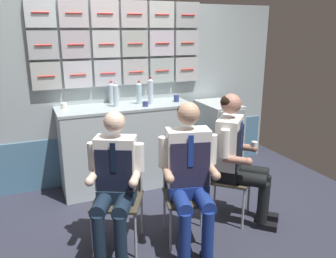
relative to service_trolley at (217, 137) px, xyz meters
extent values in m
cube|color=#2B2D3B|center=(-1.14, -0.97, -0.53)|extent=(4.80, 4.80, 0.04)
cube|color=#A4B3B6|center=(-1.14, 0.41, 0.57)|extent=(4.20, 0.06, 2.15)
cube|color=teal|center=(-1.14, 0.37, -0.20)|extent=(4.12, 0.01, 0.61)
cube|color=#B5BBB7|center=(-2.00, 0.35, 0.84)|extent=(0.31, 0.06, 0.30)
cylinder|color=red|center=(-2.00, 0.31, 0.84)|extent=(0.18, 0.01, 0.01)
cube|color=silver|center=(-1.66, 0.35, 0.84)|extent=(0.31, 0.06, 0.30)
cylinder|color=red|center=(-1.66, 0.31, 0.84)|extent=(0.18, 0.01, 0.01)
cube|color=silver|center=(-1.32, 0.35, 0.84)|extent=(0.31, 0.06, 0.30)
cylinder|color=red|center=(-1.32, 0.31, 0.84)|extent=(0.18, 0.01, 0.01)
cube|color=#B9B7BA|center=(-0.98, 0.35, 0.84)|extent=(0.31, 0.06, 0.30)
cylinder|color=red|center=(-0.98, 0.31, 0.84)|extent=(0.18, 0.01, 0.01)
cube|color=#A7B5B4|center=(-0.64, 0.35, 0.84)|extent=(0.31, 0.06, 0.30)
cylinder|color=red|center=(-0.64, 0.31, 0.84)|extent=(0.18, 0.01, 0.01)
cube|color=#BABBBC|center=(-0.29, 0.35, 0.84)|extent=(0.31, 0.06, 0.30)
cylinder|color=red|center=(-0.29, 0.31, 0.84)|extent=(0.18, 0.01, 0.01)
cube|color=#AFB4BA|center=(-2.00, 0.35, 1.17)|extent=(0.31, 0.06, 0.30)
cylinder|color=red|center=(-2.00, 0.31, 1.17)|extent=(0.18, 0.01, 0.01)
cube|color=#BBB3BC|center=(-1.66, 0.35, 1.17)|extent=(0.31, 0.06, 0.30)
cylinder|color=red|center=(-1.66, 0.31, 1.17)|extent=(0.18, 0.01, 0.01)
cube|color=silver|center=(-1.32, 0.35, 1.17)|extent=(0.31, 0.06, 0.30)
cylinder|color=red|center=(-1.32, 0.31, 1.17)|extent=(0.18, 0.01, 0.01)
cube|color=#ADB4AF|center=(-0.98, 0.35, 1.17)|extent=(0.31, 0.06, 0.30)
cylinder|color=red|center=(-0.98, 0.31, 1.17)|extent=(0.18, 0.01, 0.01)
cube|color=silver|center=(-0.64, 0.35, 1.17)|extent=(0.31, 0.06, 0.30)
cylinder|color=red|center=(-0.64, 0.31, 1.17)|extent=(0.18, 0.01, 0.01)
cube|color=#B7BBC0|center=(-0.29, 0.35, 1.17)|extent=(0.31, 0.06, 0.30)
cylinder|color=red|center=(-0.29, 0.31, 1.17)|extent=(0.18, 0.01, 0.01)
cube|color=silver|center=(-2.00, 0.35, 1.50)|extent=(0.31, 0.06, 0.30)
cylinder|color=red|center=(-2.00, 0.31, 1.50)|extent=(0.18, 0.01, 0.01)
cube|color=silver|center=(-1.66, 0.35, 1.50)|extent=(0.31, 0.06, 0.30)
cylinder|color=red|center=(-1.66, 0.31, 1.50)|extent=(0.18, 0.01, 0.01)
cube|color=silver|center=(-1.32, 0.35, 1.50)|extent=(0.31, 0.06, 0.30)
cylinder|color=red|center=(-1.32, 0.31, 1.50)|extent=(0.18, 0.01, 0.01)
cube|color=silver|center=(-0.98, 0.35, 1.50)|extent=(0.31, 0.06, 0.30)
cylinder|color=red|center=(-0.98, 0.31, 1.50)|extent=(0.18, 0.01, 0.01)
cube|color=silver|center=(-0.64, 0.35, 1.50)|extent=(0.31, 0.06, 0.30)
cylinder|color=red|center=(-0.64, 0.31, 1.50)|extent=(0.18, 0.01, 0.01)
cube|color=#A9AFB0|center=(-0.29, 0.35, 1.50)|extent=(0.31, 0.06, 0.30)
cylinder|color=red|center=(-0.29, 0.31, 1.50)|extent=(0.18, 0.01, 0.01)
cube|color=red|center=(-0.92, 0.36, 1.58)|extent=(0.20, 0.02, 0.05)
cube|color=#B4C2C6|center=(-1.18, 0.12, -0.03)|extent=(1.53, 0.52, 0.96)
cube|color=#A5B3B6|center=(-1.18, 0.12, 0.47)|extent=(1.56, 0.53, 0.03)
sphere|color=black|center=(-0.16, -0.27, -0.47)|extent=(0.07, 0.07, 0.07)
sphere|color=black|center=(0.15, -0.27, -0.47)|extent=(0.07, 0.07, 0.07)
sphere|color=black|center=(-0.16, 0.28, -0.47)|extent=(0.07, 0.07, 0.07)
sphere|color=black|center=(0.15, 0.28, -0.47)|extent=(0.07, 0.07, 0.07)
cube|color=#ADB6B7|center=(0.00, 0.00, 0.00)|extent=(0.40, 0.64, 0.88)
cube|color=#98A2A3|center=(0.00, -0.32, -0.29)|extent=(0.35, 0.01, 0.23)
cube|color=#98A2A3|center=(0.00, -0.32, 0.00)|extent=(0.35, 0.01, 0.23)
cube|color=#98A2A3|center=(0.00, -0.32, 0.30)|extent=(0.35, 0.01, 0.23)
cylinder|color=#28282D|center=(0.00, -0.30, 0.42)|extent=(0.32, 0.02, 0.02)
cylinder|color=#A8AAAF|center=(-1.85, -1.13, -0.30)|extent=(0.02, 0.02, 0.41)
cylinder|color=#A8AAAF|center=(-1.53, -1.29, -0.30)|extent=(0.02, 0.02, 0.41)
cylinder|color=#A8AAAF|center=(-1.69, -0.81, -0.30)|extent=(0.02, 0.02, 0.41)
cylinder|color=#A8AAAF|center=(-1.36, -0.97, -0.30)|extent=(0.02, 0.02, 0.41)
cube|color=#3D382A|center=(-1.61, -1.05, -0.08)|extent=(0.54, 0.54, 0.02)
cube|color=#3D382A|center=(-1.52, -0.88, 0.13)|extent=(0.34, 0.19, 0.40)
cylinder|color=#A8AAAF|center=(-1.69, -0.81, 0.13)|extent=(0.02, 0.02, 0.40)
cylinder|color=#A8AAAF|center=(-1.36, -0.97, 0.13)|extent=(0.02, 0.02, 0.40)
cylinder|color=#142233|center=(-1.82, -1.29, -0.24)|extent=(0.10, 0.10, 0.41)
cylinder|color=#142233|center=(-1.67, -1.37, -0.24)|extent=(0.10, 0.10, 0.41)
cylinder|color=#142233|center=(-1.75, -1.15, -0.02)|extent=(0.27, 0.37, 0.13)
cylinder|color=#142233|center=(-1.60, -1.23, -0.02)|extent=(0.27, 0.37, 0.13)
cube|color=#142233|center=(-1.61, -1.05, -0.01)|extent=(0.37, 0.32, 0.12)
cube|color=white|center=(-1.60, -1.03, 0.27)|extent=(0.38, 0.31, 0.44)
cube|color=black|center=(-1.64, -1.12, 0.23)|extent=(0.28, 0.15, 0.35)
cube|color=black|center=(-1.64, -1.12, 0.35)|extent=(0.04, 0.03, 0.25)
cylinder|color=white|center=(-1.77, -0.94, 0.32)|extent=(0.08, 0.08, 0.24)
cylinder|color=beige|center=(-1.80, -1.04, 0.18)|extent=(0.16, 0.23, 0.07)
sphere|color=beige|center=(-1.84, -1.13, 0.18)|extent=(0.08, 0.08, 0.08)
cylinder|color=white|center=(-1.42, -1.12, 0.32)|extent=(0.08, 0.08, 0.24)
cylinder|color=beige|center=(-1.48, -1.20, 0.18)|extent=(0.16, 0.23, 0.07)
sphere|color=beige|center=(-1.53, -1.29, 0.18)|extent=(0.08, 0.08, 0.08)
sphere|color=beige|center=(-1.60, -1.03, 0.62)|extent=(0.17, 0.17, 0.17)
ellipsoid|color=tan|center=(-1.59, -1.02, 0.63)|extent=(0.22, 0.22, 0.12)
cylinder|color=#A8AAAF|center=(-1.23, -1.34, -0.30)|extent=(0.02, 0.02, 0.41)
cylinder|color=#A8AAAF|center=(-0.88, -1.43, -0.30)|extent=(0.02, 0.02, 0.41)
cylinder|color=#A8AAAF|center=(-1.15, -0.99, -0.30)|extent=(0.02, 0.02, 0.41)
cylinder|color=#A8AAAF|center=(-0.80, -1.08, -0.30)|extent=(0.02, 0.02, 0.41)
cube|color=#3D382A|center=(-1.01, -1.21, -0.08)|extent=(0.48, 0.48, 0.02)
cube|color=#3D382A|center=(-0.97, -1.02, 0.13)|extent=(0.36, 0.11, 0.40)
cylinder|color=#A8AAAF|center=(-1.15, -0.99, 0.13)|extent=(0.02, 0.02, 0.40)
cylinder|color=#A8AAAF|center=(-0.80, -1.08, 0.13)|extent=(0.02, 0.02, 0.40)
cylinder|color=navy|center=(-1.19, -1.52, -0.24)|extent=(0.10, 0.10, 0.41)
cylinder|color=navy|center=(-1.00, -1.57, -0.24)|extent=(0.10, 0.10, 0.41)
cylinder|color=navy|center=(-1.15, -1.35, -0.02)|extent=(0.22, 0.40, 0.13)
cylinder|color=navy|center=(-0.96, -1.40, -0.02)|extent=(0.22, 0.40, 0.13)
cube|color=navy|center=(-1.01, -1.21, -0.01)|extent=(0.38, 0.28, 0.12)
cube|color=white|center=(-1.01, -1.19, 0.29)|extent=(0.40, 0.28, 0.49)
cube|color=#23223C|center=(-1.03, -1.29, 0.25)|extent=(0.33, 0.09, 0.39)
cube|color=navy|center=(-1.04, -1.30, 0.38)|extent=(0.04, 0.02, 0.27)
cylinder|color=white|center=(-1.21, -1.14, 0.34)|extent=(0.08, 0.08, 0.26)
cylinder|color=tan|center=(-1.22, -1.25, 0.19)|extent=(0.12, 0.25, 0.07)
sphere|color=tan|center=(-1.25, -1.36, 0.19)|extent=(0.08, 0.08, 0.08)
cylinder|color=white|center=(-0.80, -1.24, 0.34)|extent=(0.08, 0.08, 0.26)
cylinder|color=tan|center=(-0.85, -1.34, 0.19)|extent=(0.12, 0.25, 0.07)
sphere|color=tan|center=(-0.87, -1.45, 0.19)|extent=(0.08, 0.08, 0.08)
sphere|color=tan|center=(-1.01, -1.19, 0.67)|extent=(0.19, 0.19, 0.19)
ellipsoid|color=black|center=(-1.01, -1.18, 0.69)|extent=(0.22, 0.21, 0.13)
cylinder|color=#A8AAAF|center=(-0.45, -1.27, -0.30)|extent=(0.02, 0.02, 0.41)
cylinder|color=#A8AAAF|center=(-0.20, -1.01, -0.30)|extent=(0.02, 0.02, 0.41)
cylinder|color=#A8AAAF|center=(-0.71, -1.02, -0.30)|extent=(0.02, 0.02, 0.41)
cylinder|color=#A8AAAF|center=(-0.46, -0.76, -0.30)|extent=(0.02, 0.02, 0.41)
cube|color=#3D382A|center=(-0.46, -1.01, -0.08)|extent=(0.57, 0.57, 0.02)
cube|color=#3D382A|center=(-0.60, -0.88, 0.13)|extent=(0.27, 0.29, 0.40)
cylinder|color=#A8AAAF|center=(-0.71, -1.02, 0.13)|extent=(0.02, 0.02, 0.40)
cylinder|color=#A8AAAF|center=(-0.46, -0.76, 0.13)|extent=(0.02, 0.02, 0.40)
cube|color=black|center=(-0.25, -1.35, -0.48)|extent=(0.22, 0.22, 0.06)
cube|color=black|center=(-0.11, -1.21, -0.48)|extent=(0.22, 0.22, 0.06)
cylinder|color=black|center=(-0.27, -1.32, -0.24)|extent=(0.10, 0.10, 0.41)
cylinder|color=black|center=(-0.14, -1.18, -0.24)|extent=(0.10, 0.10, 0.41)
cylinder|color=black|center=(-0.40, -1.20, -0.02)|extent=(0.37, 0.36, 0.13)
cylinder|color=black|center=(-0.27, -1.06, -0.02)|extent=(0.37, 0.36, 0.13)
cube|color=black|center=(-0.46, -1.01, -0.01)|extent=(0.38, 0.39, 0.12)
cube|color=white|center=(-0.47, -1.00, 0.29)|extent=(0.40, 0.40, 0.48)
cube|color=black|center=(-0.40, -1.07, 0.25)|extent=(0.24, 0.25, 0.39)
cube|color=navy|center=(-0.39, -1.08, 0.38)|extent=(0.04, 0.04, 0.27)
cylinder|color=white|center=(-0.62, -1.15, 0.34)|extent=(0.08, 0.08, 0.26)
cylinder|color=#AA7563|center=(-0.53, -1.21, 0.19)|extent=(0.22, 0.22, 0.07)
sphere|color=#AA7563|center=(-0.45, -1.29, 0.19)|extent=(0.08, 0.08, 0.08)
cylinder|color=white|center=(-0.33, -0.84, 0.34)|extent=(0.08, 0.08, 0.26)
cylinder|color=#AA7563|center=(-0.26, -0.93, 0.19)|extent=(0.22, 0.22, 0.07)
sphere|color=#AA7563|center=(-0.18, -1.01, 0.19)|extent=(0.08, 0.08, 0.08)
cylinder|color=white|center=(-0.18, -1.01, 0.23)|extent=(0.06, 0.06, 0.06)
sphere|color=#AA7563|center=(-0.47, -1.00, 0.67)|extent=(0.19, 0.19, 0.19)
ellipsoid|color=black|center=(-0.48, -0.99, 0.69)|extent=(0.25, 0.26, 0.13)
cylinder|color=silver|center=(-1.29, 0.29, 0.60)|extent=(0.06, 0.06, 0.22)
cone|color=silver|center=(-1.29, 0.29, 0.72)|extent=(0.06, 0.06, 0.02)
cylinder|color=red|center=(-1.29, 0.29, 0.74)|extent=(0.03, 0.03, 0.02)
cylinder|color=silver|center=(-1.29, 0.10, 0.61)|extent=(0.06, 0.06, 0.24)
cone|color=silver|center=(-1.29, 0.10, 0.74)|extent=(0.06, 0.06, 0.02)
cylinder|color=silver|center=(-1.29, 0.10, 0.76)|extent=(0.03, 0.03, 0.02)
cylinder|color=silver|center=(-1.00, 0.14, 0.60)|extent=(0.06, 0.06, 0.23)
cone|color=silver|center=(-1.00, 0.14, 0.73)|extent=(0.06, 0.06, 0.02)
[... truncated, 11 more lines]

